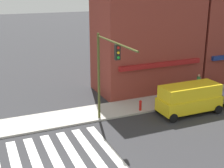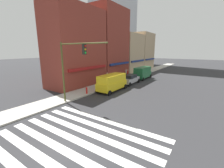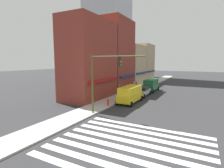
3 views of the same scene
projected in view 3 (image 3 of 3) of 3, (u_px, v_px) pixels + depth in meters
The scene contains 12 objects.
ground_plane at pixel (130, 145), 12.13m from camera, with size 200.00×200.00×0.00m, color #2D2D30.
sidewalk_left at pixel (52, 126), 15.56m from camera, with size 120.00×3.00×0.15m.
crosswalk_stripes at pixel (130, 145), 12.13m from camera, with size 8.23×10.80×0.01m.
storefront_row at pixel (122, 61), 37.73m from camera, with size 35.74×5.30×13.99m.
traffic_signal at pixel (104, 74), 18.18m from camera, with size 0.32×5.96×6.50m.
van_yellow at pixel (130, 94), 24.51m from camera, with size 5.01×2.22×2.34m.
sedan_silver at pixel (142, 91), 29.42m from camera, with size 4.43×2.02×1.59m.
van_green at pixel (151, 84), 34.24m from camera, with size 5.03×2.22×2.34m.
pedestrian_green_top at pixel (119, 90), 29.12m from camera, with size 0.32×0.32×1.77m.
pedestrian_white_shirt at pixel (134, 85), 34.49m from camera, with size 0.32×0.32×1.77m.
pedestrian_red_jacket at pixel (136, 86), 33.80m from camera, with size 0.32×0.32×1.77m.
fire_hydrant at pixel (108, 102), 22.40m from camera, with size 0.24×0.24×0.84m.
Camera 3 is at (-10.76, -4.18, 5.81)m, focal length 28.00 mm.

